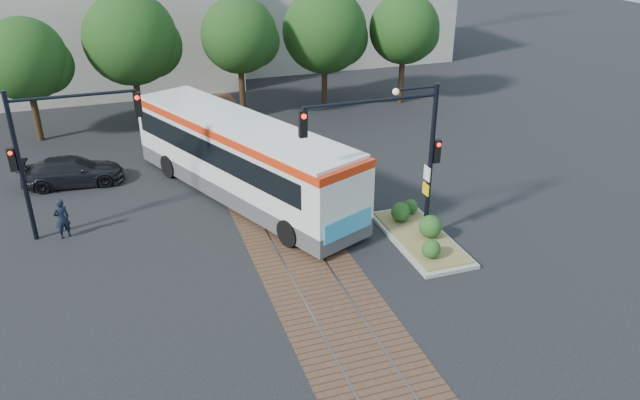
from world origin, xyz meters
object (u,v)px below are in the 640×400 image
at_px(traffic_island, 420,232).
at_px(signal_pole_left, 49,144).
at_px(city_bus, 241,155).
at_px(parked_car, 73,171).
at_px(officer, 62,219).
at_px(signal_pole_main, 402,142).

xyz_separation_m(traffic_island, signal_pole_left, (-13.19, 4.89, 3.54)).
xyz_separation_m(city_bus, traffic_island, (5.73, -6.11, -1.66)).
relative_size(city_bus, traffic_island, 2.56).
distance_m(traffic_island, parked_car, 16.34).
xyz_separation_m(signal_pole_left, officer, (-0.06, -0.23, -3.03)).
bearing_deg(signal_pole_left, parked_car, 87.35).
bearing_deg(signal_pole_left, officer, -103.94).
distance_m(city_bus, signal_pole_main, 7.98).
relative_size(city_bus, signal_pole_main, 2.22).
relative_size(signal_pole_main, officer, 3.60).
xyz_separation_m(traffic_island, signal_pole_main, (-0.96, 0.09, 3.83)).
relative_size(officer, parked_car, 0.37).
bearing_deg(city_bus, officer, 167.33).
height_order(city_bus, officer, city_bus).
relative_size(city_bus, parked_car, 2.93).
bearing_deg(traffic_island, signal_pole_main, 174.64).
height_order(signal_pole_main, parked_car, signal_pole_main).
distance_m(signal_pole_main, officer, 13.53).
bearing_deg(parked_car, traffic_island, -123.81).
bearing_deg(traffic_island, parked_car, 142.44).
bearing_deg(officer, traffic_island, 137.52).
relative_size(city_bus, signal_pole_left, 2.22).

